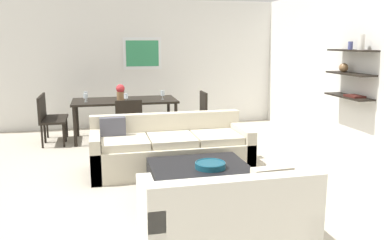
% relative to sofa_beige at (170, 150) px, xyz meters
% --- Properties ---
extents(ground_plane, '(18.00, 18.00, 0.00)m').
position_rel_sofa_beige_xyz_m(ground_plane, '(-0.09, -0.34, -0.29)').
color(ground_plane, '#BCB29E').
extents(back_wall_unit, '(8.40, 0.09, 2.70)m').
position_rel_sofa_beige_xyz_m(back_wall_unit, '(0.21, 3.19, 1.06)').
color(back_wall_unit, silver).
rests_on(back_wall_unit, ground).
extents(right_wall_shelf_unit, '(0.34, 8.20, 2.70)m').
position_rel_sofa_beige_xyz_m(right_wall_shelf_unit, '(2.94, 0.26, 1.06)').
color(right_wall_shelf_unit, silver).
rests_on(right_wall_shelf_unit, ground).
extents(sofa_beige, '(2.25, 0.90, 0.78)m').
position_rel_sofa_beige_xyz_m(sofa_beige, '(0.00, 0.00, 0.00)').
color(sofa_beige, beige).
rests_on(sofa_beige, ground).
extents(loveseat_white, '(1.47, 0.90, 0.78)m').
position_rel_sofa_beige_xyz_m(loveseat_white, '(0.09, -2.31, 0.00)').
color(loveseat_white, silver).
rests_on(loveseat_white, ground).
extents(coffee_table, '(1.16, 1.07, 0.38)m').
position_rel_sofa_beige_xyz_m(coffee_table, '(0.17, -1.11, -0.10)').
color(coffee_table, black).
rests_on(coffee_table, ground).
extents(decorative_bowl, '(0.36, 0.36, 0.07)m').
position_rel_sofa_beige_xyz_m(decorative_bowl, '(0.27, -1.18, 0.13)').
color(decorative_bowl, navy).
rests_on(decorative_bowl, coffee_table).
extents(dining_table, '(1.93, 0.91, 0.75)m').
position_rel_sofa_beige_xyz_m(dining_table, '(-0.50, 2.06, 0.39)').
color(dining_table, black).
rests_on(dining_table, ground).
extents(dining_chair_left_far, '(0.44, 0.44, 0.88)m').
position_rel_sofa_beige_xyz_m(dining_chair_left_far, '(-1.87, 2.27, 0.21)').
color(dining_chair_left_far, black).
rests_on(dining_chair_left_far, ground).
extents(dining_chair_right_near, '(0.44, 0.44, 0.88)m').
position_rel_sofa_beige_xyz_m(dining_chair_right_near, '(0.88, 1.86, 0.21)').
color(dining_chair_right_near, black).
rests_on(dining_chair_right_near, ground).
extents(dining_chair_foot, '(0.44, 0.44, 0.88)m').
position_rel_sofa_beige_xyz_m(dining_chair_foot, '(-0.50, 1.20, 0.21)').
color(dining_chair_foot, black).
rests_on(dining_chair_foot, ground).
extents(dining_chair_left_near, '(0.44, 0.44, 0.88)m').
position_rel_sofa_beige_xyz_m(dining_chair_left_near, '(-1.87, 1.86, 0.21)').
color(dining_chair_left_near, black).
rests_on(dining_chair_left_near, ground).
extents(wine_glass_right_near, '(0.08, 0.08, 0.17)m').
position_rel_sofa_beige_xyz_m(wine_glass_right_near, '(0.21, 1.95, 0.57)').
color(wine_glass_right_near, silver).
rests_on(wine_glass_right_near, dining_table).
extents(wine_glass_left_far, '(0.07, 0.07, 0.16)m').
position_rel_sofa_beige_xyz_m(wine_glass_left_far, '(-1.20, 2.18, 0.57)').
color(wine_glass_left_far, silver).
rests_on(wine_glass_left_far, dining_table).
extents(wine_glass_foot, '(0.07, 0.07, 0.17)m').
position_rel_sofa_beige_xyz_m(wine_glass_foot, '(-0.50, 1.67, 0.58)').
color(wine_glass_foot, silver).
rests_on(wine_glass_foot, dining_table).
extents(wine_glass_left_near, '(0.08, 0.08, 0.15)m').
position_rel_sofa_beige_xyz_m(wine_glass_left_near, '(-1.20, 1.95, 0.56)').
color(wine_glass_left_near, silver).
rests_on(wine_glass_left_near, dining_table).
extents(centerpiece_vase, '(0.16, 0.16, 0.29)m').
position_rel_sofa_beige_xyz_m(centerpiece_vase, '(-0.57, 2.04, 0.61)').
color(centerpiece_vase, olive).
rests_on(centerpiece_vase, dining_table).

